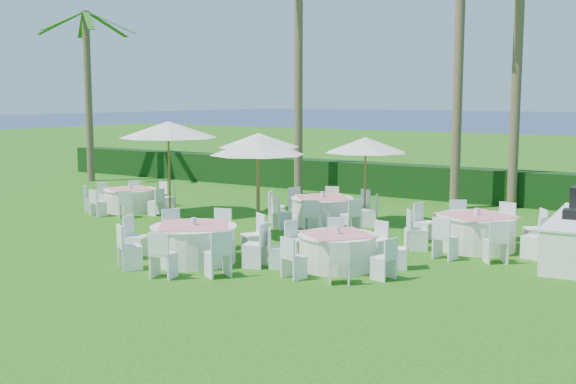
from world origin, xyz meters
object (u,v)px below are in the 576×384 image
at_px(banquet_table_c, 337,250).
at_px(banquet_table_f, 476,231).
at_px(banquet_table_d, 130,199).
at_px(umbrella_a, 168,130).
at_px(umbrella_c, 259,140).
at_px(buffet_table, 573,235).
at_px(banquet_table_b, 194,243).
at_px(umbrella_b, 257,146).
at_px(banquet_table_e, 322,210).
at_px(umbrella_d, 366,145).

relative_size(banquet_table_c, banquet_table_f, 0.89).
distance_m(banquet_table_d, umbrella_a, 2.84).
relative_size(banquet_table_f, umbrella_c, 1.31).
xyz_separation_m(banquet_table_c, buffet_table, (4.13, 3.83, 0.14)).
relative_size(banquet_table_b, umbrella_b, 1.27).
bearing_deg(umbrella_c, umbrella_b, -55.54).
bearing_deg(banquet_table_f, umbrella_c, 168.60).
relative_size(banquet_table_e, banquet_table_f, 0.93).
distance_m(banquet_table_f, umbrella_b, 5.96).
relative_size(banquet_table_d, umbrella_c, 1.13).
distance_m(banquet_table_d, umbrella_c, 4.70).
distance_m(banquet_table_f, buffet_table, 2.23).
xyz_separation_m(umbrella_c, buffet_table, (9.80, -1.29, -1.82)).
xyz_separation_m(banquet_table_b, buffet_table, (7.14, 5.08, 0.09)).
distance_m(banquet_table_b, umbrella_c, 7.16).
relative_size(banquet_table_b, umbrella_a, 1.11).
bearing_deg(banquet_table_f, umbrella_b, -161.82).
bearing_deg(banquet_table_f, umbrella_d, 157.37).
height_order(banquet_table_b, umbrella_c, umbrella_c).
xyz_separation_m(umbrella_b, buffet_table, (7.55, 2.00, -1.91)).
height_order(banquet_table_f, umbrella_d, umbrella_d).
xyz_separation_m(banquet_table_c, banquet_table_d, (-9.53, 3.28, -0.01)).
xyz_separation_m(umbrella_d, buffet_table, (6.08, -1.37, -1.80)).
xyz_separation_m(banquet_table_f, umbrella_a, (-9.80, -0.22, 2.26)).
bearing_deg(banquet_table_b, banquet_table_c, 22.59).
bearing_deg(banquet_table_f, banquet_table_b, -135.54).
bearing_deg(banquet_table_d, umbrella_c, 25.49).
bearing_deg(banquet_table_e, umbrella_a, -166.45).
distance_m(banquet_table_d, buffet_table, 13.67).
height_order(banquet_table_c, banquet_table_e, banquet_table_e).
bearing_deg(banquet_table_b, umbrella_d, 80.61).
xyz_separation_m(banquet_table_e, umbrella_a, (-4.89, -1.18, 2.28)).
xyz_separation_m(banquet_table_c, umbrella_c, (-5.67, 5.12, 1.96)).
xyz_separation_m(banquet_table_f, buffet_table, (2.21, 0.24, 0.09)).
xyz_separation_m(banquet_table_d, banquet_table_f, (11.44, 0.31, 0.06)).
bearing_deg(buffet_table, umbrella_c, 172.52).
bearing_deg(buffet_table, banquet_table_f, -173.73).
height_order(banquet_table_b, banquet_table_c, banquet_table_b).
height_order(banquet_table_e, umbrella_c, umbrella_c).
xyz_separation_m(banquet_table_c, umbrella_b, (-3.42, 1.83, 2.04)).
relative_size(banquet_table_b, banquet_table_e, 1.07).
bearing_deg(buffet_table, banquet_table_e, 174.28).
distance_m(banquet_table_b, banquet_table_c, 3.26).
xyz_separation_m(banquet_table_c, umbrella_a, (-7.88, 3.36, 2.30)).
xyz_separation_m(banquet_table_f, umbrella_c, (-7.59, 1.53, 1.91)).
bearing_deg(umbrella_d, banquet_table_f, -22.63).
distance_m(banquet_table_e, buffet_table, 7.17).
xyz_separation_m(umbrella_a, umbrella_c, (2.21, 1.75, -0.35)).
height_order(umbrella_a, umbrella_b, umbrella_a).
relative_size(umbrella_c, umbrella_d, 1.01).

